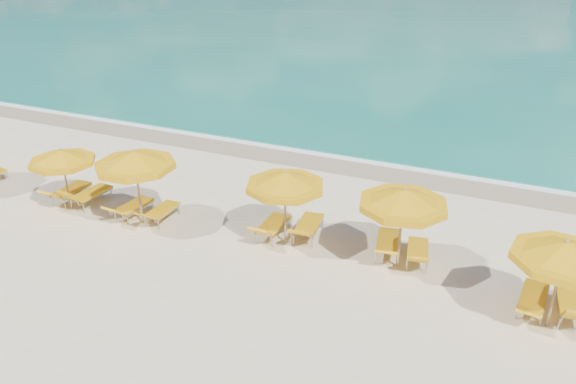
% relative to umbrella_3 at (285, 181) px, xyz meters
% --- Properties ---
extents(ground_plane, '(120.00, 120.00, 0.00)m').
position_rel_umbrella_3_xyz_m(ground_plane, '(-0.36, -0.49, -2.05)').
color(ground_plane, beige).
extents(ocean, '(120.00, 80.00, 0.30)m').
position_rel_umbrella_3_xyz_m(ocean, '(-0.36, 47.51, -2.05)').
color(ocean, '#126A59').
rests_on(ocean, ground).
extents(wet_sand_band, '(120.00, 2.60, 0.01)m').
position_rel_umbrella_3_xyz_m(wet_sand_band, '(-0.36, 6.91, -2.05)').
color(wet_sand_band, tan).
rests_on(wet_sand_band, ground).
extents(foam_line, '(120.00, 1.20, 0.03)m').
position_rel_umbrella_3_xyz_m(foam_line, '(-0.36, 7.71, -2.05)').
color(foam_line, white).
rests_on(foam_line, ground).
extents(whitecap_near, '(14.00, 0.36, 0.05)m').
position_rel_umbrella_3_xyz_m(whitecap_near, '(-6.36, 16.51, -2.05)').
color(whitecap_near, white).
rests_on(whitecap_near, ground).
extents(whitecap_far, '(18.00, 0.30, 0.05)m').
position_rel_umbrella_3_xyz_m(whitecap_far, '(7.64, 23.51, -2.05)').
color(whitecap_far, white).
rests_on(whitecap_far, ground).
extents(umbrella_1, '(2.61, 2.61, 2.19)m').
position_rel_umbrella_3_xyz_m(umbrella_1, '(-7.69, -0.88, -0.18)').
color(umbrella_1, '#A88454').
rests_on(umbrella_1, ground).
extents(umbrella_2, '(3.26, 3.26, 2.57)m').
position_rel_umbrella_3_xyz_m(umbrella_2, '(-4.77, -0.76, 0.15)').
color(umbrella_2, '#A88454').
rests_on(umbrella_2, ground).
extents(umbrella_3, '(2.47, 2.47, 2.40)m').
position_rel_umbrella_3_xyz_m(umbrella_3, '(0.00, 0.00, 0.00)').
color(umbrella_3, '#A88454').
rests_on(umbrella_3, ground).
extents(umbrella_4, '(2.83, 2.83, 2.50)m').
position_rel_umbrella_3_xyz_m(umbrella_4, '(3.47, 0.03, 0.08)').
color(umbrella_4, '#A88454').
rests_on(umbrella_4, ground).
extents(umbrella_5, '(2.88, 2.88, 2.41)m').
position_rel_umbrella_3_xyz_m(umbrella_5, '(7.42, -1.07, 0.01)').
color(umbrella_5, '#A88454').
rests_on(umbrella_5, ground).
extents(lounger_1_left, '(0.68, 1.94, 0.84)m').
position_rel_umbrella_3_xyz_m(lounger_1_left, '(-8.10, -0.41, -1.81)').
color(lounger_1_left, '#A5A8AD').
rests_on(lounger_1_left, ground).
extents(lounger_1_right, '(0.77, 1.92, 0.94)m').
position_rel_umbrella_3_xyz_m(lounger_1_right, '(-7.25, -0.36, -1.80)').
color(lounger_1_right, '#A5A8AD').
rests_on(lounger_1_right, ground).
extents(lounger_2_left, '(0.76, 1.87, 0.79)m').
position_rel_umbrella_3_xyz_m(lounger_2_left, '(-5.32, -0.50, -1.82)').
color(lounger_2_left, '#A5A8AD').
rests_on(lounger_2_left, ground).
extents(lounger_2_right, '(0.61, 1.77, 0.75)m').
position_rel_umbrella_3_xyz_m(lounger_2_right, '(-4.29, -0.36, -1.83)').
color(lounger_2_right, '#A5A8AD').
rests_on(lounger_2_right, ground).
extents(lounger_3_left, '(0.66, 1.89, 0.84)m').
position_rel_umbrella_3_xyz_m(lounger_3_left, '(-0.52, 0.18, -1.81)').
color(lounger_3_left, '#A5A8AD').
rests_on(lounger_3_left, ground).
extents(lounger_3_right, '(0.88, 2.04, 0.85)m').
position_rel_umbrella_3_xyz_m(lounger_3_right, '(0.51, 0.59, -1.81)').
color(lounger_3_right, '#A5A8AD').
rests_on(lounger_3_right, ground).
extents(lounger_4_left, '(1.04, 2.10, 0.82)m').
position_rel_umbrella_3_xyz_m(lounger_4_left, '(3.03, 0.58, -1.80)').
color(lounger_4_left, '#A5A8AD').
rests_on(lounger_4_left, ground).
extents(lounger_4_right, '(0.91, 1.87, 0.81)m').
position_rel_umbrella_3_xyz_m(lounger_4_right, '(3.92, 0.51, -1.82)').
color(lounger_4_right, '#A5A8AD').
rests_on(lounger_4_right, ground).
extents(lounger_5_left, '(0.78, 1.96, 0.69)m').
position_rel_umbrella_3_xyz_m(lounger_5_left, '(7.04, -0.56, -1.82)').
color(lounger_5_left, '#A5A8AD').
rests_on(lounger_5_left, ground).
extents(lounger_5_right, '(0.84, 2.02, 0.96)m').
position_rel_umbrella_3_xyz_m(lounger_5_right, '(7.91, -0.49, -1.80)').
color(lounger_5_right, '#A5A8AD').
rests_on(lounger_5_right, ground).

